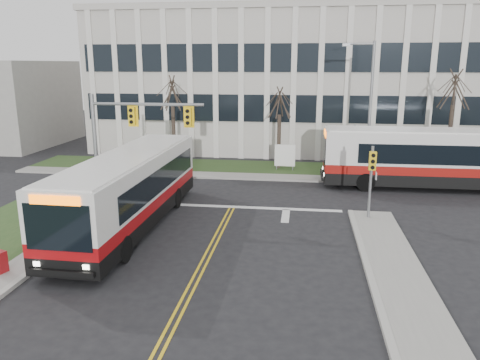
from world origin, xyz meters
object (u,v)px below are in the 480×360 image
streetlight (368,103)px  bus_cross (435,160)px  directory_sign (285,156)px  bus_main (130,192)px

streetlight → bus_cross: streetlight is taller
directory_sign → streetlight: bearing=-13.2°
directory_sign → bus_cross: bearing=-20.1°
streetlight → directory_sign: streetlight is taller
streetlight → bus_main: (-12.45, -11.77, -3.44)m
streetlight → bus_cross: 5.71m
streetlight → directory_sign: 6.96m
directory_sign → bus_cross: (9.59, -3.50, 0.67)m
bus_main → streetlight: bearing=44.3°
directory_sign → bus_cross: 10.23m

